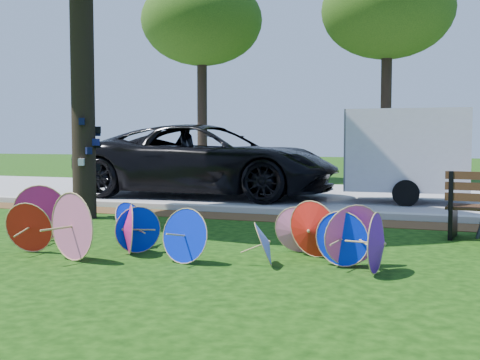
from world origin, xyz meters
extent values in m
plane|color=black|center=(0.00, 0.00, 0.00)|extent=(90.00, 90.00, 0.00)
cube|color=#472D16|center=(0.00, 4.50, 0.01)|extent=(90.00, 1.00, 0.01)
cube|color=#B7B5AD|center=(0.00, 5.20, 0.06)|extent=(90.00, 0.30, 0.12)
cube|color=gray|center=(0.00, 9.35, 0.01)|extent=(90.00, 8.00, 0.01)
cylinder|color=black|center=(-3.16, 3.32, 3.14)|extent=(0.44, 0.44, 6.27)
cone|color=#E04C90|center=(2.38, 0.73, 0.38)|extent=(0.73, 0.65, 0.76)
cone|color=#6B1EA7|center=(2.77, 0.37, 0.35)|extent=(0.18, 0.71, 0.70)
cone|color=#B71C6B|center=(-0.50, 0.42, 0.33)|extent=(0.49, 0.61, 0.66)
cone|color=#D26091|center=(-0.88, -0.13, 0.43)|extent=(0.85, 0.40, 0.86)
cone|color=#B71C6B|center=(-2.23, 0.91, 0.42)|extent=(0.85, 0.43, 0.85)
cone|color=red|center=(1.83, 0.99, 0.37)|extent=(0.76, 0.47, 0.75)
cone|color=#0220E2|center=(-0.43, 0.57, 0.31)|extent=(0.50, 0.51, 0.62)
cone|color=#0220E2|center=(2.31, 0.65, 0.34)|extent=(0.68, 0.26, 0.68)
cone|color=#0220E2|center=(-0.60, 0.87, 0.36)|extent=(0.50, 0.76, 0.68)
cone|color=red|center=(-1.75, 0.09, 0.35)|extent=(0.72, 0.32, 0.70)
cone|color=#D26091|center=(1.58, 1.24, 0.32)|extent=(0.64, 0.22, 0.64)
cone|color=#6B1EA7|center=(-2.87, 1.56, 0.31)|extent=(0.52, 0.62, 0.62)
cone|color=#5B8EE6|center=(1.43, 0.38, 0.28)|extent=(0.45, 0.62, 0.55)
cone|color=#0220E2|center=(0.47, 0.22, 0.34)|extent=(0.72, 0.37, 0.69)
imported|color=black|center=(-2.66, 8.10, 0.94)|extent=(6.88, 3.32, 1.89)
cube|color=silver|center=(2.37, 8.37, 1.25)|extent=(2.81, 1.87, 2.50)
cylinder|color=black|center=(-5.42, 13.93, 2.50)|extent=(0.36, 0.36, 5.00)
ellipsoid|color=#183E0E|center=(-5.42, 13.93, 5.80)|extent=(4.40, 4.40, 3.20)
cylinder|color=black|center=(1.12, 14.46, 2.50)|extent=(0.36, 0.36, 5.00)
ellipsoid|color=#183E0E|center=(1.12, 14.46, 5.80)|extent=(4.40, 4.40, 3.20)
camera|label=1|loc=(3.61, -6.36, 1.50)|focal=45.00mm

